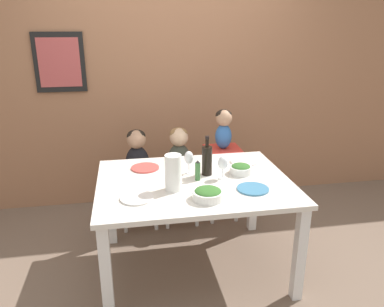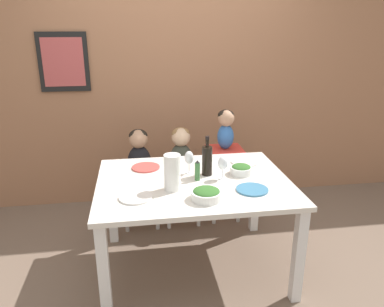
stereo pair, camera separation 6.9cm
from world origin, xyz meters
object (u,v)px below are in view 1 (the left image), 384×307
wine_bottle (207,160)px  dinner_plate_back_left (145,168)px  salad_bowl_small (241,169)px  dinner_plate_front_right (253,189)px  chair_right_highchair (223,165)px  wine_glass_near (223,163)px  dinner_plate_front_left (137,198)px  person_child_left (137,155)px  paper_towel_roll (173,173)px  wine_glass_far (189,158)px  salad_bowl_large (208,194)px  person_child_center (179,152)px  chair_far_center (180,185)px  person_baby_right (224,126)px  dinner_plate_back_right (244,162)px  chair_far_left (139,188)px

wine_bottle → dinner_plate_back_left: (-0.46, 0.21, -0.11)m
salad_bowl_small → dinner_plate_front_right: salad_bowl_small is taller
chair_right_highchair → wine_glass_near: size_ratio=4.06×
wine_glass_near → dinner_plate_front_left: (-0.64, -0.23, -0.12)m
person_child_left → paper_towel_roll: 0.95m
wine_glass_far → salad_bowl_large: (0.05, -0.47, -0.08)m
person_child_center → dinner_plate_front_right: person_child_center is taller
wine_bottle → salad_bowl_large: (-0.08, -0.42, -0.08)m
wine_glass_near → dinner_plate_front_left: size_ratio=0.80×
paper_towel_roll → dinner_plate_front_right: (0.54, -0.09, -0.12)m
chair_far_center → wine_glass_near: (0.21, -0.77, 0.49)m
person_child_left → paper_towel_roll: (0.22, -0.91, 0.17)m
person_baby_right → dinner_plate_front_right: 1.02m
salad_bowl_small → dinner_plate_front_right: bearing=-90.8°
person_child_left → dinner_plate_front_left: person_child_left is taller
chair_right_highchair → dinner_plate_back_right: size_ratio=3.23×
person_child_center → paper_towel_roll: bearing=-100.8°
chair_right_highchair → salad_bowl_large: size_ratio=3.48×
person_child_center → wine_glass_near: (0.21, -0.77, 0.16)m
chair_right_highchair → person_child_center: bearing=179.8°
chair_right_highchair → paper_towel_roll: paper_towel_roll is taller
person_baby_right → salad_bowl_large: person_baby_right is taller
chair_right_highchair → person_child_center: 0.44m
person_child_left → dinner_plate_back_left: (0.05, -0.47, 0.05)m
salad_bowl_large → dinner_plate_back_left: salad_bowl_large is taller
chair_far_left → dinner_plate_back_left: dinner_plate_back_left is taller
person_baby_right → salad_bowl_small: (-0.04, -0.70, -0.15)m
salad_bowl_large → dinner_plate_back_left: size_ratio=0.93×
person_child_center → dinner_plate_front_left: 1.09m
paper_towel_roll → wine_glass_far: size_ratio=1.44×
salad_bowl_small → dinner_plate_back_left: (-0.72, 0.23, -0.03)m
person_child_center → salad_bowl_large: size_ratio=2.37×
person_baby_right → paper_towel_roll: 1.08m
wine_glass_near → dinner_plate_front_right: bearing=-55.3°
person_child_left → wine_glass_far: bearing=-58.9°
dinner_plate_back_right → dinner_plate_front_left: bearing=-149.3°
dinner_plate_back_left → dinner_plate_back_right: size_ratio=1.00×
person_child_left → wine_glass_near: size_ratio=2.76×
wine_glass_far → dinner_plate_back_right: size_ratio=0.80×
salad_bowl_small → chair_far_left: bearing=137.6°
person_child_left → paper_towel_roll: paper_towel_roll is taller
chair_far_left → dinner_plate_front_left: 1.07m
chair_far_left → dinner_plate_back_right: 1.05m
wine_bottle → wine_glass_far: 0.14m
wine_bottle → dinner_plate_back_left: wine_bottle is taller
salad_bowl_small → dinner_plate_front_right: 0.30m
person_child_left → salad_bowl_small: 1.04m
wine_glass_near → dinner_plate_back_left: 0.64m
chair_far_left → dinner_plate_front_left: (-0.04, -1.00, 0.38)m
chair_right_highchair → dinner_plate_front_right: dinner_plate_front_right is taller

